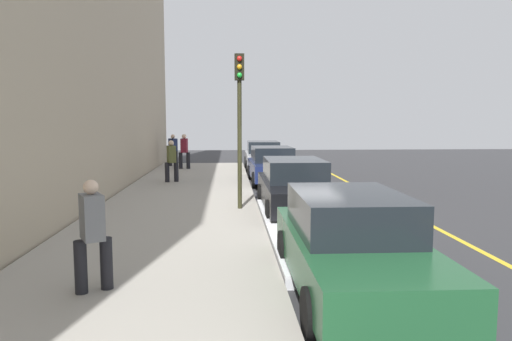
{
  "coord_description": "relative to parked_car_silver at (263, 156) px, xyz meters",
  "views": [
    {
      "loc": [
        13.12,
        -1.84,
        2.61
      ],
      "look_at": [
        -1.05,
        -1.0,
        1.09
      ],
      "focal_mm": 32.84,
      "sensor_mm": 36.0,
      "label": 1
    }
  ],
  "objects": [
    {
      "name": "pedestrian_burgundy_coat",
      "position": [
        0.43,
        -4.07,
        0.34
      ],
      "size": [
        0.5,
        0.58,
        1.77
      ],
      "color": "black",
      "rests_on": "sidewalk"
    },
    {
      "name": "sidewalk",
      "position": [
        11.27,
        -3.28,
        -0.68
      ],
      "size": [
        28.0,
        4.6,
        0.15
      ],
      "primitive_type": "cube",
      "color": "#A39E93",
      "rests_on": "ground"
    },
    {
      "name": "parked_car_green",
      "position": [
        17.58,
        0.01,
        0.0
      ],
      "size": [
        4.63,
        1.92,
        1.51
      ],
      "color": "black",
      "rests_on": "ground"
    },
    {
      "name": "pedestrian_navy_coat",
      "position": [
        -1.18,
        -4.82,
        0.3
      ],
      "size": [
        0.53,
        0.52,
        1.7
      ],
      "color": "black",
      "rests_on": "sidewalk"
    },
    {
      "name": "pedestrian_olive_coat",
      "position": [
        5.57,
        -4.1,
        0.28
      ],
      "size": [
        0.52,
        0.53,
        1.67
      ],
      "color": "black",
      "rests_on": "sidewalk"
    },
    {
      "name": "ground_plane",
      "position": [
        11.27,
        0.02,
        -0.76
      ],
      "size": [
        56.0,
        56.0,
        0.0
      ],
      "primitive_type": "plane",
      "color": "#333335"
    },
    {
      "name": "traffic_light_pole",
      "position": [
        11.44,
        -1.51,
        2.28
      ],
      "size": [
        0.35,
        0.26,
        4.25
      ],
      "color": "#2D2D19",
      "rests_on": "sidewalk"
    },
    {
      "name": "lane_stripe_centre",
      "position": [
        11.27,
        3.22,
        -0.75
      ],
      "size": [
        28.0,
        0.14,
        0.01
      ],
      "primitive_type": "cube",
      "color": "gold",
      "rests_on": "ground"
    },
    {
      "name": "pedestrian_grey_coat",
      "position": [
        17.7,
        -3.78,
        0.26
      ],
      "size": [
        0.52,
        0.5,
        1.63
      ],
      "color": "black",
      "rests_on": "sidewalk"
    },
    {
      "name": "parked_car_black",
      "position": [
        11.35,
        0.05,
        0.0
      ],
      "size": [
        4.7,
        1.91,
        1.51
      ],
      "color": "black",
      "rests_on": "ground"
    },
    {
      "name": "parked_car_silver",
      "position": [
        0.0,
        0.0,
        0.0
      ],
      "size": [
        4.22,
        1.93,
        1.51
      ],
      "color": "black",
      "rests_on": "ground"
    },
    {
      "name": "snow_bank_curb",
      "position": [
        13.94,
        -0.68,
        -0.65
      ],
      "size": [
        7.04,
        0.56,
        0.22
      ],
      "primitive_type": "cube",
      "color": "white",
      "rests_on": "ground"
    },
    {
      "name": "parked_car_navy",
      "position": [
        5.17,
        -0.0,
        0.0
      ],
      "size": [
        4.34,
        1.97,
        1.51
      ],
      "color": "black",
      "rests_on": "ground"
    }
  ]
}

